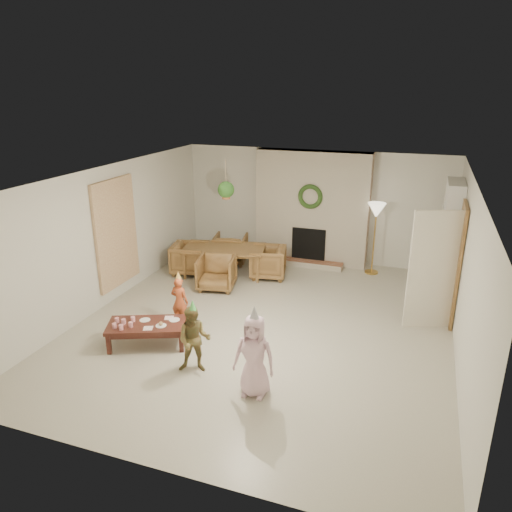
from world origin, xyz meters
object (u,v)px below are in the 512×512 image
at_px(dining_chair_right, 268,262).
at_px(child_red, 180,302).
at_px(dining_chair_near, 217,273).
at_px(dining_chair_far, 231,249).
at_px(dining_table, 224,261).
at_px(dining_chair_left, 190,258).
at_px(child_pink, 254,356).
at_px(coffee_table_top, 147,325).
at_px(child_plaid, 194,340).

distance_m(dining_chair_right, child_red, 2.64).
xyz_separation_m(dining_chair_near, dining_chair_far, (-0.30, 1.46, 0.00)).
bearing_deg(dining_chair_right, dining_chair_near, -51.34).
xyz_separation_m(dining_table, dining_chair_left, (-0.73, -0.15, 0.03)).
bearing_deg(child_pink, coffee_table_top, 160.60).
distance_m(dining_chair_left, dining_chair_right, 1.68).
relative_size(dining_chair_left, child_pink, 0.65).
bearing_deg(dining_chair_near, dining_table, 90.00).
xyz_separation_m(dining_chair_left, dining_chair_right, (1.64, 0.34, 0.00)).
bearing_deg(child_plaid, dining_chair_far, 88.66).
height_order(dining_table, dining_chair_far, dining_chair_far).
distance_m(dining_table, dining_chair_near, 0.75).
bearing_deg(coffee_table_top, dining_chair_near, 64.84).
bearing_deg(child_plaid, coffee_table_top, 141.17).
height_order(dining_chair_near, child_plaid, child_plaid).
bearing_deg(dining_chair_near, dining_chair_right, 38.66).
relative_size(child_plaid, child_pink, 0.87).
bearing_deg(dining_table, child_pink, -73.34).
xyz_separation_m(dining_chair_left, coffee_table_top, (0.76, -2.96, 0.01)).
bearing_deg(child_red, dining_table, -83.10).
distance_m(coffee_table_top, child_plaid, 1.10).
xyz_separation_m(dining_chair_near, dining_chair_left, (-0.88, 0.58, 0.00)).
bearing_deg(child_red, coffee_table_top, 79.74).
distance_m(dining_chair_near, dining_chair_far, 1.49).
bearing_deg(dining_chair_near, child_red, -99.79).
relative_size(dining_table, child_plaid, 1.74).
height_order(dining_chair_far, child_pink, child_pink).
xyz_separation_m(dining_table, coffee_table_top, (0.03, -3.11, 0.04)).
distance_m(dining_table, dining_chair_right, 0.93).
distance_m(dining_chair_near, child_red, 1.62).
bearing_deg(child_plaid, dining_chair_near, 90.78).
xyz_separation_m(dining_chair_left, child_pink, (2.75, -3.61, 0.23)).
relative_size(dining_chair_left, dining_chair_right, 1.00).
xyz_separation_m(dining_chair_right, child_red, (-0.71, -2.54, 0.10)).
bearing_deg(child_pink, child_plaid, 164.76).
height_order(dining_chair_near, dining_chair_far, same).
relative_size(child_red, child_pink, 0.76).
bearing_deg(child_pink, child_red, 140.84).
distance_m(dining_chair_left, child_red, 2.39).
xyz_separation_m(dining_table, child_plaid, (1.05, -3.52, 0.19)).
bearing_deg(dining_chair_near, coffee_table_top, -104.36).
distance_m(dining_chair_far, dining_chair_left, 1.05).
bearing_deg(child_red, dining_chair_near, -86.18).
height_order(dining_chair_right, coffee_table_top, dining_chair_right).
height_order(dining_chair_far, dining_chair_left, same).
bearing_deg(dining_chair_right, child_pink, 4.06).
xyz_separation_m(dining_chair_right, child_pink, (1.10, -3.94, 0.23)).
height_order(dining_table, child_plaid, child_plaid).
height_order(dining_table, dining_chair_right, dining_chair_right).
height_order(dining_table, coffee_table_top, dining_table).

